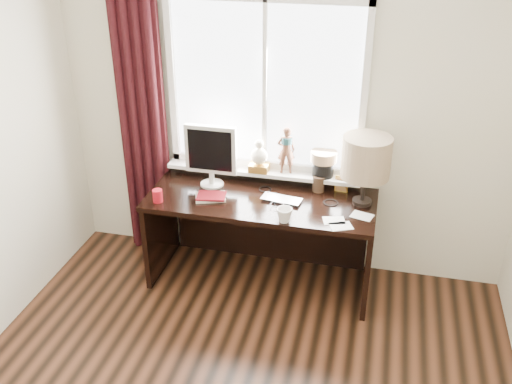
% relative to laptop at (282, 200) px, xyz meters
% --- Properties ---
extents(wall_back, '(3.50, 0.00, 2.60)m').
position_rel_laptop_xyz_m(wall_back, '(-0.06, 0.38, 0.54)').
color(wall_back, beige).
rests_on(wall_back, ground).
extents(laptop, '(0.32, 0.23, 0.02)m').
position_rel_laptop_xyz_m(laptop, '(0.00, 0.00, 0.00)').
color(laptop, silver).
rests_on(laptop, desk).
extents(mug, '(0.15, 0.15, 0.11)m').
position_rel_laptop_xyz_m(mug, '(0.07, -0.29, 0.04)').
color(mug, white).
rests_on(mug, desk).
extents(red_cup, '(0.07, 0.07, 0.10)m').
position_rel_laptop_xyz_m(red_cup, '(-0.89, -0.22, 0.04)').
color(red_cup, '#A00C17').
rests_on(red_cup, desk).
extents(window, '(1.52, 0.20, 1.40)m').
position_rel_laptop_xyz_m(window, '(-0.20, 0.33, 0.54)').
color(window, white).
rests_on(window, ground).
extents(curtain, '(0.38, 0.09, 2.25)m').
position_rel_laptop_xyz_m(curtain, '(-1.19, 0.29, 0.35)').
color(curtain, black).
rests_on(curtain, floor).
extents(desk, '(1.70, 0.70, 0.75)m').
position_rel_laptop_xyz_m(desk, '(-0.16, 0.11, -0.26)').
color(desk, black).
rests_on(desk, floor).
extents(monitor, '(0.40, 0.18, 0.49)m').
position_rel_laptop_xyz_m(monitor, '(-0.58, 0.13, 0.27)').
color(monitor, beige).
rests_on(monitor, desk).
extents(notebook_stack, '(0.26, 0.22, 0.03)m').
position_rel_laptop_xyz_m(notebook_stack, '(-0.52, -0.08, 0.00)').
color(notebook_stack, beige).
rests_on(notebook_stack, desk).
extents(brush_holder, '(0.09, 0.09, 0.25)m').
position_rel_laptop_xyz_m(brush_holder, '(0.24, 0.22, 0.05)').
color(brush_holder, black).
rests_on(brush_holder, desk).
extents(icon_frame, '(0.10, 0.03, 0.13)m').
position_rel_laptop_xyz_m(icon_frame, '(0.41, 0.25, 0.05)').
color(icon_frame, gold).
rests_on(icon_frame, desk).
extents(table_lamp, '(0.35, 0.35, 0.52)m').
position_rel_laptop_xyz_m(table_lamp, '(0.58, 0.10, 0.35)').
color(table_lamp, black).
rests_on(table_lamp, desk).
extents(loose_papers, '(0.36, 0.33, 0.00)m').
position_rel_laptop_xyz_m(loose_papers, '(0.49, -0.18, -0.01)').
color(loose_papers, white).
rests_on(loose_papers, desk).
extents(desk_cables, '(0.65, 0.34, 0.01)m').
position_rel_laptop_xyz_m(desk_cables, '(0.08, 0.03, -0.01)').
color(desk_cables, black).
rests_on(desk_cables, desk).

